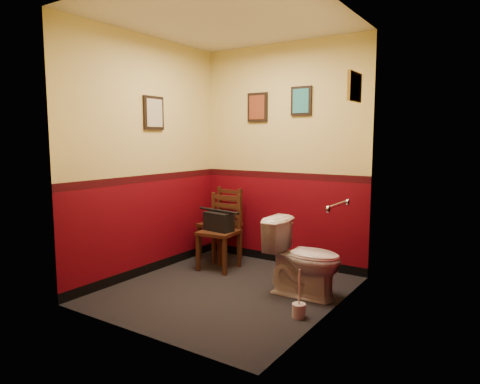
% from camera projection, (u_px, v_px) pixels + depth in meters
% --- Properties ---
extents(floor, '(2.20, 2.40, 0.00)m').
position_uv_depth(floor, '(227.00, 290.00, 4.42)').
color(floor, black).
rests_on(floor, ground).
extents(ceiling, '(2.20, 2.40, 0.00)m').
position_uv_depth(ceiling, '(226.00, 19.00, 4.09)').
color(ceiling, silver).
rests_on(ceiling, ground).
extents(wall_back, '(2.20, 0.00, 2.70)m').
position_uv_depth(wall_back, '(282.00, 156.00, 5.25)').
color(wall_back, '#5D050F').
rests_on(wall_back, ground).
extents(wall_front, '(2.20, 0.00, 2.70)m').
position_uv_depth(wall_front, '(136.00, 166.00, 3.26)').
color(wall_front, '#5D050F').
rests_on(wall_front, ground).
extents(wall_left, '(0.00, 2.40, 2.70)m').
position_uv_depth(wall_left, '(147.00, 157.00, 4.86)').
color(wall_left, '#5D050F').
rests_on(wall_left, ground).
extents(wall_right, '(0.00, 2.40, 2.70)m').
position_uv_depth(wall_right, '(331.00, 163.00, 3.66)').
color(wall_right, '#5D050F').
rests_on(wall_right, ground).
extents(grab_bar, '(0.05, 0.56, 0.06)m').
position_uv_depth(grab_bar, '(337.00, 205.00, 3.93)').
color(grab_bar, silver).
rests_on(grab_bar, wall_right).
extents(framed_print_back_a, '(0.28, 0.04, 0.36)m').
position_uv_depth(framed_print_back_a, '(257.00, 107.00, 5.35)').
color(framed_print_back_a, black).
rests_on(framed_print_back_a, wall_back).
extents(framed_print_back_b, '(0.26, 0.04, 0.34)m').
position_uv_depth(framed_print_back_b, '(301.00, 101.00, 5.02)').
color(framed_print_back_b, black).
rests_on(framed_print_back_b, wall_back).
extents(framed_print_left, '(0.04, 0.30, 0.38)m').
position_uv_depth(framed_print_left, '(154.00, 113.00, 4.87)').
color(framed_print_left, black).
rests_on(framed_print_left, wall_left).
extents(framed_print_right, '(0.04, 0.34, 0.28)m').
position_uv_depth(framed_print_right, '(354.00, 87.00, 4.08)').
color(framed_print_right, olive).
rests_on(framed_print_right, wall_right).
extents(toilet, '(0.78, 0.45, 0.76)m').
position_uv_depth(toilet, '(304.00, 258.00, 4.24)').
color(toilet, white).
rests_on(toilet, floor).
extents(toilet_brush, '(0.12, 0.12, 0.43)m').
position_uv_depth(toilet_brush, '(299.00, 309.00, 3.75)').
color(toilet_brush, silver).
rests_on(toilet_brush, floor).
extents(chair_left, '(0.49, 0.49, 0.93)m').
position_uv_depth(chair_left, '(222.00, 224.00, 5.51)').
color(chair_left, '#3E2112').
rests_on(chair_left, floor).
extents(chair_right, '(0.46, 0.46, 0.90)m').
position_uv_depth(chair_right, '(221.00, 232.00, 5.13)').
color(chair_right, '#3E2112').
rests_on(chair_right, floor).
extents(handbag, '(0.37, 0.22, 0.26)m').
position_uv_depth(handbag, '(219.00, 221.00, 5.08)').
color(handbag, black).
rests_on(handbag, chair_right).
extents(tp_stack, '(0.21, 0.11, 0.18)m').
position_uv_depth(tp_stack, '(288.00, 261.00, 5.22)').
color(tp_stack, silver).
rests_on(tp_stack, floor).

